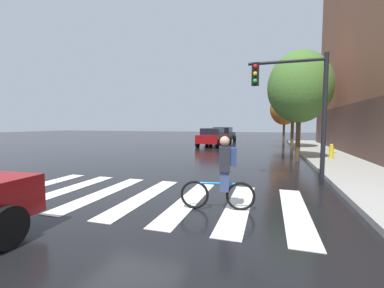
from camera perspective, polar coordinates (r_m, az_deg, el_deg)
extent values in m
plane|color=black|center=(7.22, -13.58, -11.36)|extent=(120.00, 120.00, 0.00)
cube|color=silver|center=(9.39, -32.03, -8.18)|extent=(0.55, 3.75, 0.01)
cube|color=silver|center=(8.49, -26.36, -9.26)|extent=(0.55, 3.75, 0.01)
cube|color=silver|center=(7.69, -19.39, -10.45)|extent=(0.55, 3.75, 0.01)
cube|color=silver|center=(7.04, -10.90, -11.68)|extent=(0.55, 3.75, 0.01)
cube|color=silver|center=(6.56, -0.84, -12.81)|extent=(0.55, 3.75, 0.01)
cube|color=silver|center=(6.30, 10.50, -13.61)|extent=(0.55, 3.75, 0.01)
cube|color=silver|center=(6.29, 22.38, -13.90)|extent=(0.55, 3.75, 0.01)
cylinder|color=black|center=(5.08, -36.62, -14.93)|extent=(0.27, 0.69, 0.68)
cube|color=maroon|center=(22.80, 4.73, 1.30)|extent=(2.02, 4.73, 0.71)
cube|color=black|center=(22.63, 4.65, 2.89)|extent=(1.74, 2.29, 0.56)
cylinder|color=black|center=(24.52, 3.37, 0.70)|extent=(0.26, 0.70, 0.69)
cylinder|color=black|center=(24.07, 7.86, 0.59)|extent=(0.26, 0.70, 0.69)
cylinder|color=black|center=(21.65, 1.25, 0.21)|extent=(0.26, 0.70, 0.69)
cylinder|color=black|center=(21.15, 6.30, 0.08)|extent=(0.26, 0.70, 0.69)
cube|color=black|center=(27.37, 7.07, 1.85)|extent=(2.03, 4.83, 0.73)
cube|color=black|center=(27.19, 7.02, 3.20)|extent=(1.77, 2.33, 0.57)
cylinder|color=black|center=(29.09, 5.72, 1.29)|extent=(0.27, 0.71, 0.71)
cylinder|color=black|center=(28.72, 9.63, 1.21)|extent=(0.27, 0.71, 0.71)
cylinder|color=black|center=(26.11, 4.24, 0.94)|extent=(0.27, 0.71, 0.71)
cylinder|color=black|center=(25.70, 8.58, 0.85)|extent=(0.27, 0.71, 0.71)
torus|color=black|center=(5.91, 10.96, -11.57)|extent=(0.66, 0.17, 0.66)
torus|color=black|center=(5.93, 0.58, -11.41)|extent=(0.66, 0.17, 0.66)
cylinder|color=#1972BF|center=(5.83, 5.78, -8.88)|extent=(0.89, 0.20, 0.05)
cylinder|color=#1972BF|center=(5.81, 7.35, -8.23)|extent=(0.04, 0.04, 0.45)
cube|color=#384772|center=(5.80, 7.36, -7.75)|extent=(0.24, 0.31, 0.56)
cube|color=#26262D|center=(5.72, 7.40, -3.34)|extent=(0.30, 0.40, 0.56)
sphere|color=tan|center=(5.68, 7.44, 0.66)|extent=(0.22, 0.22, 0.22)
cube|color=navy|center=(5.72, 9.21, -2.86)|extent=(0.21, 0.30, 0.40)
cylinder|color=black|center=(9.08, 27.78, 4.88)|extent=(0.14, 0.14, 4.20)
cylinder|color=black|center=(9.17, 20.50, 17.09)|extent=(2.40, 0.10, 0.10)
cube|color=black|center=(9.10, 14.17, 15.08)|extent=(0.24, 0.20, 0.76)
sphere|color=red|center=(9.04, 14.17, 16.71)|extent=(0.14, 0.14, 0.14)
sphere|color=gold|center=(8.99, 14.14, 15.21)|extent=(0.14, 0.14, 0.14)
sphere|color=green|center=(8.95, 14.11, 13.70)|extent=(0.14, 0.14, 0.14)
cylinder|color=gold|center=(15.23, 29.04, -1.67)|extent=(0.22, 0.22, 0.65)
sphere|color=gold|center=(15.20, 29.09, -0.30)|extent=(0.18, 0.18, 0.18)
cylinder|color=gold|center=(15.27, 29.63, -1.55)|extent=(0.12, 0.09, 0.09)
cylinder|color=#4C3823|center=(14.46, 22.90, 1.54)|extent=(0.24, 0.24, 2.61)
ellipsoid|color=#47722D|center=(14.58, 23.22, 11.81)|extent=(3.25, 3.25, 3.73)
cylinder|color=#4C3823|center=(21.23, 21.78, 3.11)|extent=(0.24, 0.24, 3.14)
ellipsoid|color=#A5591E|center=(21.40, 22.03, 11.51)|extent=(3.90, 3.90, 4.49)
cylinder|color=#4C3823|center=(29.38, 20.10, 2.76)|extent=(0.24, 0.24, 2.44)
ellipsoid|color=#A5591E|center=(29.42, 20.22, 7.50)|extent=(3.03, 3.03, 3.49)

